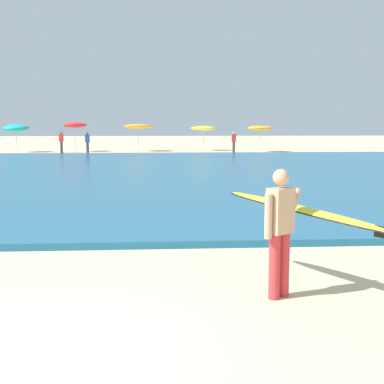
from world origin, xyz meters
TOP-DOWN VIEW (x-y plane):
  - ground_plane at (0.00, 0.00)m, footprint 160.00×160.00m
  - sea at (0.00, 18.22)m, footprint 120.00×28.00m
  - surfer_with_board at (3.10, 1.59)m, footprint 1.97×2.57m
  - beach_umbrella_0 at (-9.41, 35.71)m, footprint 1.89×1.93m
  - beach_umbrella_1 at (-5.07, 36.13)m, footprint 1.85×1.85m
  - beach_umbrella_2 at (-0.22, 36.31)m, footprint 2.20×2.22m
  - beach_umbrella_3 at (4.96, 36.94)m, footprint 2.00×2.01m
  - beach_umbrella_4 at (9.15, 34.98)m, footprint 1.89×1.89m
  - beachgoer_near_row_left at (-3.78, 33.37)m, footprint 0.32×0.20m
  - beachgoer_near_row_mid at (-5.89, 34.75)m, footprint 0.32×0.20m
  - beachgoer_near_row_right at (6.98, 33.94)m, footprint 0.32×0.20m

SIDE VIEW (x-z plane):
  - ground_plane at x=0.00m, z-range 0.00..0.00m
  - sea at x=0.00m, z-range 0.00..0.14m
  - beachgoer_near_row_left at x=-3.78m, z-range 0.05..1.63m
  - beachgoer_near_row_mid at x=-5.89m, z-range 0.05..1.63m
  - beachgoer_near_row_right at x=6.98m, z-range 0.05..1.63m
  - surfer_with_board at x=3.10m, z-range 0.17..1.90m
  - beach_umbrella_3 at x=4.96m, z-range 0.80..2.78m
  - beach_umbrella_4 at x=9.15m, z-range 0.81..2.83m
  - beach_umbrella_0 at x=-9.41m, z-range 0.75..2.94m
  - beach_umbrella_2 at x=-0.22m, z-range 0.85..3.03m
  - beach_umbrella_1 at x=-5.07m, z-range 0.91..3.20m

